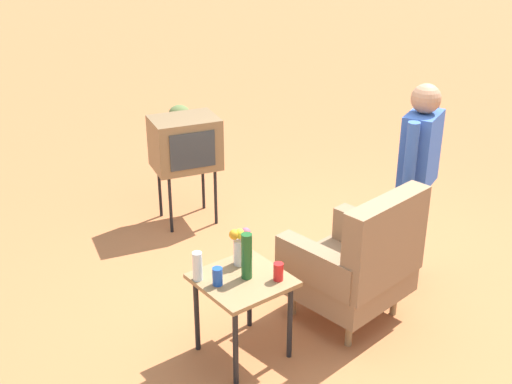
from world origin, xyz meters
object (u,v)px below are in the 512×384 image
Objects in this scene: person_standing at (418,174)px; flower_vase at (240,245)px; bottle_wine_green at (247,256)px; side_table at (243,289)px; soda_can_blue at (218,276)px; tv_on_stand at (185,144)px; soda_can_red at (278,272)px; bottle_short_clear at (197,266)px; armchair at (357,261)px.

person_standing reaches higher than flower_vase.
side_table is at bearing -21.34° from bottle_wine_green.
flower_vase is (-0.27, -0.12, 0.09)m from soda_can_blue.
person_standing reaches higher than tv_on_stand.
person_standing is 1.48m from soda_can_red.
soda_can_red is (-0.17, 0.16, 0.15)m from side_table.
bottle_wine_green is (0.76, 1.96, -0.02)m from tv_on_stand.
flower_vase is at bearing -155.71° from soda_can_blue.
soda_can_blue is 0.46× the size of flower_vase.
bottle_wine_green reaches higher than soda_can_blue.
bottle_short_clear is 0.75× the size of flower_vase.
armchair is 0.91m from bottle_wine_green.
flower_vase reaches higher than side_table.
tv_on_stand is 5.15× the size of bottle_short_clear.
bottle_wine_green is 1.60× the size of bottle_short_clear.
bottle_short_clear is (1.03, 1.78, -0.08)m from tv_on_stand.
side_table is 4.92× the size of soda_can_blue.
armchair is at bearing 10.08° from person_standing.
bottle_wine_green is 0.32m from bottle_short_clear.
armchair is 0.73m from soda_can_red.
soda_can_blue is 0.39m from soda_can_red.
bottle_short_clear is at bearing -6.73° from person_standing.
bottle_wine_green is 1.21× the size of flower_vase.
bottle_wine_green is at bearing -45.70° from soda_can_red.
tv_on_stand is (0.09, -2.14, 0.28)m from armchair.
person_standing reaches higher than armchair.
bottle_short_clear is at bearing -34.14° from side_table.
person_standing is 8.20× the size of bottle_short_clear.
bottle_short_clear reaches higher than side_table.
tv_on_stand reaches higher than bottle_wine_green.
bottle_short_clear is 0.34m from flower_vase.
soda_can_red reaches higher than side_table.
person_standing is 1.61m from bottle_wine_green.
armchair is 1.09m from soda_can_blue.
armchair reaches higher than tv_on_stand.
bottle_short_clear is (1.12, -0.35, 0.20)m from armchair.
tv_on_stand is (-0.79, -1.95, 0.27)m from side_table.
bottle_wine_green is 2.62× the size of soda_can_red.
armchair is 0.65× the size of person_standing.
bottle_wine_green is (-0.03, 0.01, 0.25)m from side_table.
tv_on_stand is at bearing -111.29° from bottle_wine_green.
soda_can_blue is 0.61× the size of bottle_short_clear.
bottle_wine_green reaches higher than soda_can_red.
side_table is at bearing -42.72° from soda_can_red.
bottle_wine_green is at bearing 147.03° from bottle_short_clear.
soda_can_blue and soda_can_red have the same top height.
soda_can_blue is 1.00× the size of soda_can_red.
side_table is 0.37× the size of person_standing.
person_standing is 13.44× the size of soda_can_blue.
person_standing is at bearing 112.67° from tv_on_stand.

